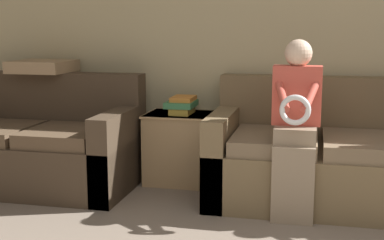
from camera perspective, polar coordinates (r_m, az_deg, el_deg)
name	(u,v)px	position (r m, az deg, el deg)	size (l,w,h in m)	color
wall_back	(319,29)	(4.51, 13.37, 9.46)	(7.95, 0.06, 2.55)	#C6B789
couch_main	(364,161)	(4.14, 17.86, -4.20)	(2.25, 0.97, 0.90)	brown
couch_side	(40,147)	(4.55, -15.89, -2.78)	(1.57, 0.89, 0.91)	#473828
child_left_seated	(296,122)	(3.65, 11.00, -0.19)	(0.33, 0.38, 1.21)	gray
side_shelf	(182,147)	(4.47, -1.13, -2.89)	(0.58, 0.47, 0.58)	tan
book_stack	(182,105)	(4.40, -1.08, 1.62)	(0.23, 0.31, 0.14)	gold
throw_pillow	(43,66)	(4.77, -15.62, 5.54)	(0.47, 0.47, 0.10)	#A38460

